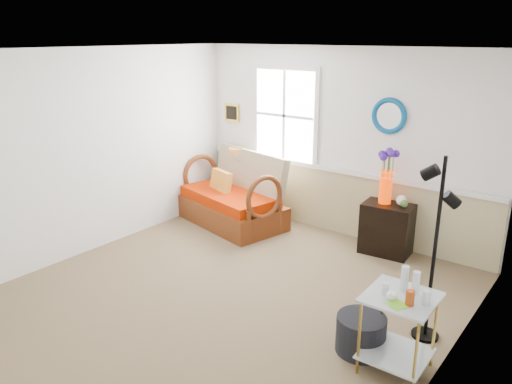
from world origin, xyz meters
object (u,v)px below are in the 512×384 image
Objects in this scene: floor_lamp at (435,251)px; lamp_stand at (240,195)px; cabinet at (387,229)px; side_table at (397,334)px; loveseat at (231,189)px; ottoman at (361,334)px.

lamp_stand is at bearing 151.65° from floor_lamp.
side_table is (1.05, -2.21, 0.02)m from cabinet.
lamp_stand is 0.77× the size of side_table.
loveseat is 2.98× the size of lamp_stand.
floor_lamp reaches higher than cabinet.
lamp_stand is 0.31× the size of floor_lamp.
loveseat is 2.34m from cabinet.
loveseat is 3.48m from ottoman.
cabinet is 1.98m from floor_lamp.
loveseat is at bearing 157.21° from floor_lamp.
side_table is at bearing -32.65° from lamp_stand.
loveseat is 3.64× the size of ottoman.
cabinet is (2.51, -0.08, 0.06)m from lamp_stand.
cabinet is 1.50× the size of ottoman.
loveseat reaches higher than cabinet.
lamp_stand is 1.22× the size of ottoman.
ottoman is (-0.39, -0.58, -0.71)m from floor_lamp.
floor_lamp reaches higher than lamp_stand.
floor_lamp is (0.04, 0.65, 0.53)m from side_table.
loveseat is at bearing 151.67° from side_table.
side_table reaches higher than ottoman.
cabinet reaches higher than ottoman.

